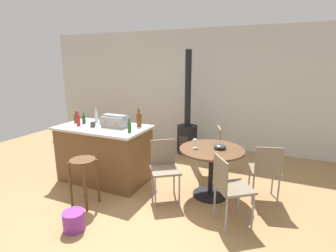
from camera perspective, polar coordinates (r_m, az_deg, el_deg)
The scene contains 22 objects.
ground_plane at distance 4.04m, azimuth -9.30°, elevation -15.50°, with size 8.80×8.80×0.00m, color #A37A4C.
back_wall at distance 6.26m, azimuth 5.48°, elevation 8.13°, with size 8.00×0.10×2.70m, color beige.
kitchen_island at distance 4.54m, azimuth -13.71°, elevation -5.81°, with size 1.49×0.85×0.94m.
wooden_stool at distance 3.82m, azimuth -18.01°, elevation -9.45°, with size 0.35×0.35×0.68m.
dining_table at distance 3.91m, azimuth 9.47°, elevation -7.36°, with size 0.94×0.94×0.74m.
folding_chair_near at distance 3.95m, azimuth 20.64°, elevation -8.71°, with size 0.49×0.49×0.86m.
folding_chair_far at distance 4.62m, azimuth 9.50°, elevation -4.53°, with size 0.51×0.51×0.88m.
folding_chair_left at distance 3.81m, azimuth -0.84°, elevation -8.56°, with size 0.56×0.56×0.87m.
folding_chair_right at distance 3.29m, azimuth 13.20°, elevation -12.48°, with size 0.56×0.56×0.88m.
wood_stove at distance 5.69m, azimuth 4.22°, elevation -0.87°, with size 0.44×0.45×2.22m.
toolbox at distance 4.31m, azimuth -11.55°, elevation 1.05°, with size 0.41×0.23×0.20m.
bottle_0 at distance 4.56m, azimuth -19.02°, elevation 1.21°, with size 0.06×0.06×0.24m.
bottle_1 at distance 4.78m, azimuth -15.42°, elevation 2.07°, with size 0.06×0.06×0.25m.
bottle_2 at distance 4.27m, azimuth -6.37°, elevation 1.41°, with size 0.08×0.08×0.30m.
bottle_3 at distance 4.72m, azimuth -17.93°, elevation 1.44°, with size 0.06×0.06×0.18m.
bottle_4 at distance 4.83m, azimuth -19.43°, elevation 1.63°, with size 0.08×0.08×0.19m.
bottle_5 at distance 3.95m, azimuth -8.45°, elevation -0.21°, with size 0.06×0.06×0.21m.
cup_0 at distance 4.40m, azimuth -16.15°, elevation 0.33°, with size 0.11×0.07×0.09m.
cup_1 at distance 4.60m, azimuth -14.29°, elevation 1.14°, with size 0.11×0.08×0.10m.
wine_glass at distance 3.81m, azimuth 5.94°, elevation -3.27°, with size 0.07×0.07×0.14m.
serving_bowl at distance 3.85m, azimuth 11.28°, elevation -4.41°, with size 0.18×0.18×0.07m, color #383838.
plastic_bucket at distance 3.51m, azimuth -19.89°, elevation -18.90°, with size 0.26×0.26×0.23m, color purple.
Camera 1 is at (1.99, -2.91, 1.97)m, focal length 27.85 mm.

